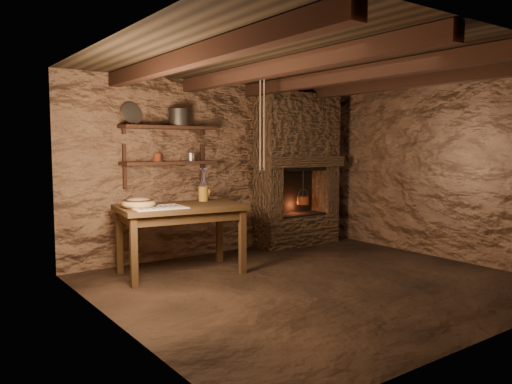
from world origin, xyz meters
TOP-DOWN VIEW (x-y plane):
  - floor at (0.00, 0.00)m, footprint 4.50×4.50m
  - back_wall at (0.00, 2.00)m, footprint 4.50×0.04m
  - front_wall at (0.00, -2.00)m, footprint 4.50×0.04m
  - left_wall at (-2.25, 0.00)m, footprint 0.04×4.00m
  - right_wall at (2.25, 0.00)m, footprint 0.04×4.00m
  - ceiling at (0.00, 0.00)m, footprint 4.50×4.00m
  - beam_far_left at (-1.50, 0.00)m, footprint 0.14×3.95m
  - beam_mid_left at (-0.50, 0.00)m, footprint 0.14×3.95m
  - beam_mid_right at (0.50, 0.00)m, footprint 0.14×3.95m
  - beam_far_right at (1.50, 0.00)m, footprint 0.14×3.95m
  - shelf_lower at (-0.85, 1.84)m, footprint 1.25×0.30m
  - shelf_upper at (-0.85, 1.84)m, footprint 1.25×0.30m
  - hearth at (1.25, 1.77)m, footprint 1.43×0.51m
  - work_table at (-1.01, 1.23)m, footprint 1.54×1.01m
  - linen_cloth at (-1.35, 1.13)m, footprint 0.63×0.53m
  - pewter_cutlery_row at (-1.35, 1.11)m, footprint 0.51×0.24m
  - drinking_glasses at (-1.33, 1.24)m, footprint 0.19×0.06m
  - stoneware_jug at (-0.58, 1.44)m, footprint 0.14×0.13m
  - wooden_bowl at (-1.52, 1.26)m, footprint 0.40×0.40m
  - iron_stockpot at (-0.71, 1.84)m, footprint 0.27×0.27m
  - tin_pan at (-1.31, 1.94)m, footprint 0.30×0.18m
  - small_kettle at (-0.53, 1.84)m, footprint 0.17×0.14m
  - rusty_tin at (-1.02, 1.84)m, footprint 0.12×0.12m
  - red_pot at (1.33, 1.72)m, footprint 0.21×0.21m
  - hanging_ropes at (0.05, 1.05)m, footprint 0.08×0.08m

SIDE VIEW (x-z plane):
  - floor at x=0.00m, z-range 0.00..0.00m
  - work_table at x=-1.01m, z-range 0.03..0.85m
  - red_pot at x=1.33m, z-range 0.42..0.96m
  - linen_cloth at x=-1.35m, z-range 0.82..0.83m
  - pewter_cutlery_row at x=-1.35m, z-range 0.83..0.84m
  - wooden_bowl at x=-1.52m, z-range 0.80..0.93m
  - drinking_glasses at x=-1.33m, z-range 0.83..0.91m
  - stoneware_jug at x=-0.58m, z-range 0.79..1.21m
  - back_wall at x=0.00m, z-range 0.00..2.40m
  - front_wall at x=0.00m, z-range 0.00..2.40m
  - left_wall at x=-2.25m, z-range 0.00..2.40m
  - right_wall at x=2.25m, z-range 0.00..2.40m
  - hearth at x=1.25m, z-range 0.08..2.38m
  - shelf_lower at x=-0.85m, z-range 1.28..1.32m
  - rusty_tin at x=-1.02m, z-range 1.32..1.42m
  - small_kettle at x=-0.53m, z-range 1.29..1.45m
  - shelf_upper at x=-0.85m, z-range 1.73..1.77m
  - hanging_ropes at x=0.05m, z-range 1.20..2.40m
  - iron_stockpot at x=-0.71m, z-range 1.77..1.97m
  - tin_pan at x=-1.31m, z-range 1.77..2.05m
  - beam_far_left at x=-1.50m, z-range 2.23..2.39m
  - beam_mid_left at x=-0.50m, z-range 2.23..2.39m
  - beam_mid_right at x=0.50m, z-range 2.23..2.39m
  - beam_far_right at x=1.50m, z-range 2.23..2.39m
  - ceiling at x=0.00m, z-range 2.38..2.42m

